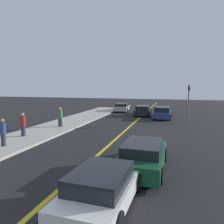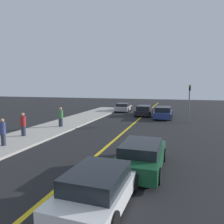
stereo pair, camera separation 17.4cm
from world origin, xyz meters
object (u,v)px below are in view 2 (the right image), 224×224
Objects in this scene: pedestrian_mid_group at (3,132)px; traffic_light at (189,100)px; car_ahead_center at (142,156)px; car_parked_left_lot at (144,111)px; car_near_right_lane at (99,187)px; pedestrian_by_sign at (61,117)px; pedestrian_far_standing at (23,124)px; car_far_distant at (163,113)px; car_oncoming_far at (123,107)px.

traffic_light is at bearing 48.63° from pedestrian_mid_group.
car_ahead_center reaches higher than car_parked_left_lot.
car_near_right_lane is 2.38× the size of pedestrian_by_sign.
pedestrian_far_standing is (-6.61, -14.55, 0.38)m from car_parked_left_lot.
pedestrian_far_standing is at bearing 142.50° from car_near_right_lane.
car_far_distant is at bearing 60.58° from pedestrian_mid_group.
pedestrian_mid_group is 2.59m from pedestrian_far_standing.
pedestrian_by_sign is at bearing 80.00° from pedestrian_far_standing.
pedestrian_mid_group is at bearing -110.82° from car_parked_left_lot.
car_ahead_center is 2.64× the size of pedestrian_mid_group.
pedestrian_mid_group is at bearing -99.39° from car_oncoming_far.
car_parked_left_lot is 15.99m from pedestrian_far_standing.
car_near_right_lane is 9.00m from pedestrian_mid_group.
car_parked_left_lot reaches higher than car_oncoming_far.
car_far_distant is 15.58m from pedestrian_far_standing.
car_parked_left_lot is (-2.61, 18.05, -0.03)m from car_ahead_center.
pedestrian_by_sign is 12.76m from traffic_light.
car_parked_left_lot is 6.98m from traffic_light.
pedestrian_mid_group is 0.96× the size of pedestrian_by_sign.
car_far_distant is (0.70, 19.55, 0.04)m from car_near_right_lane.
car_far_distant is 2.74× the size of pedestrian_mid_group.
car_near_right_lane is 13.41m from pedestrian_by_sign.
car_oncoming_far is (-6.07, 5.31, -0.05)m from car_far_distant.
car_far_distant is at bearing 89.89° from car_near_right_lane.
pedestrian_mid_group is (-6.04, -17.08, 0.37)m from car_parked_left_lot.
traffic_light reaches higher than car_far_distant.
traffic_light is at bearing 80.76° from car_near_right_lane.
pedestrian_far_standing reaches higher than pedestrian_mid_group.
pedestrian_by_sign is at bearing 138.93° from car_ahead_center.
pedestrian_by_sign is at bearing -102.00° from car_oncoming_far.
car_oncoming_far is at bearing 80.37° from pedestrian_far_standing.
pedestrian_by_sign reaches higher than pedestrian_mid_group.
traffic_light reaches higher than pedestrian_far_standing.
pedestrian_far_standing reaches higher than car_far_distant.
pedestrian_mid_group reaches higher than car_ahead_center.
pedestrian_far_standing reaches higher than car_ahead_center.
pedestrian_by_sign is at bearing -133.90° from car_far_distant.
traffic_light is (8.76, -7.71, 1.77)m from car_oncoming_far.
car_oncoming_far is 1.08× the size of traffic_light.
car_near_right_lane is 25.43m from car_oncoming_far.
car_oncoming_far is at bearing 83.10° from pedestrian_mid_group.
car_oncoming_far is 18.20m from pedestrian_far_standing.
pedestrian_far_standing is at bearing -102.11° from car_oncoming_far.
car_oncoming_far is 2.45× the size of pedestrian_far_standing.
pedestrian_by_sign is at bearing 88.70° from pedestrian_mid_group.
pedestrian_by_sign is at bearing -120.65° from car_parked_left_lot.
pedestrian_by_sign reaches higher than car_near_right_lane.
car_parked_left_lot is 2.71× the size of pedestrian_far_standing.
pedestrian_by_sign is at bearing -150.87° from traffic_light.
pedestrian_far_standing is (-3.04, -17.94, 0.39)m from car_oncoming_far.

